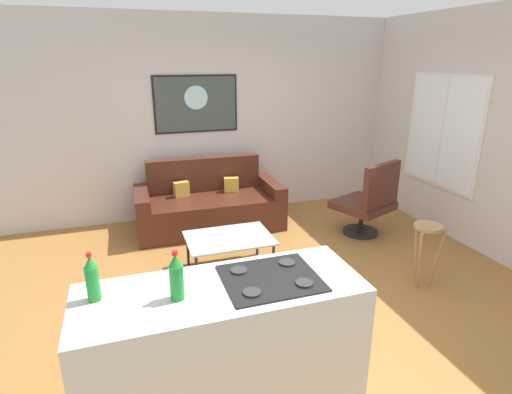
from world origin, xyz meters
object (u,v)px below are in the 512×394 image
(couch, at_px, (209,206))
(soda_bottle, at_px, (92,279))
(bar_stool, at_px, (426,241))
(coffee_table, at_px, (229,240))
(soda_bottle_2, at_px, (176,277))
(armchair, at_px, (369,201))
(wall_painting, at_px, (196,104))

(couch, bearing_deg, soda_bottle, -113.50)
(bar_stool, bearing_deg, coffee_table, 153.20)
(coffee_table, bearing_deg, soda_bottle, -126.55)
(couch, bearing_deg, soda_bottle_2, -104.96)
(armchair, bearing_deg, wall_painting, 142.49)
(armchair, xyz_separation_m, bar_stool, (-0.16, -1.26, 0.02))
(armchair, distance_m, wall_painting, 2.67)
(coffee_table, distance_m, soda_bottle_2, 2.07)
(soda_bottle, relative_size, wall_painting, 0.26)
(couch, distance_m, armchair, 2.13)
(wall_painting, bearing_deg, soda_bottle, -109.99)
(couch, distance_m, soda_bottle, 3.31)
(couch, xyz_separation_m, coffee_table, (-0.06, -1.30, 0.07))
(coffee_table, relative_size, armchair, 0.91)
(coffee_table, bearing_deg, wall_painting, 88.81)
(couch, relative_size, wall_painting, 1.68)
(bar_stool, distance_m, soda_bottle, 3.17)
(soda_bottle_2, bearing_deg, couch, 75.04)
(coffee_table, bearing_deg, bar_stool, -26.80)
(bar_stool, height_order, wall_painting, wall_painting)
(soda_bottle_2, bearing_deg, bar_stool, 19.11)
(coffee_table, bearing_deg, couch, 87.52)
(armchair, height_order, soda_bottle, soda_bottle)
(coffee_table, xyz_separation_m, soda_bottle, (-1.23, -1.66, 0.66))
(soda_bottle, xyz_separation_m, wall_painting, (1.27, 3.48, 0.59))
(armchair, distance_m, soda_bottle, 3.81)
(armchair, distance_m, soda_bottle_2, 3.52)
(coffee_table, relative_size, soda_bottle, 3.02)
(coffee_table, height_order, armchair, armchair)
(soda_bottle_2, bearing_deg, soda_bottle, 163.09)
(armchair, bearing_deg, soda_bottle_2, -141.70)
(bar_stool, bearing_deg, couch, 128.28)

